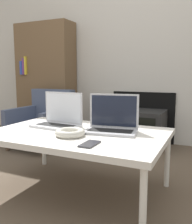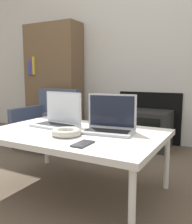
% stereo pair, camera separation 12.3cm
% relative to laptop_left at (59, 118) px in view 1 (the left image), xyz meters
% --- Properties ---
extents(ground_plane, '(14.00, 14.00, 0.00)m').
position_rel_laptop_left_xyz_m(ground_plane, '(0.21, -0.46, -0.49)').
color(ground_plane, brown).
extents(wall_back, '(7.00, 0.08, 2.60)m').
position_rel_laptop_left_xyz_m(wall_back, '(0.21, 1.46, 0.80)').
color(wall_back, beige).
rests_on(wall_back, ground_plane).
extents(table, '(1.17, 0.78, 0.43)m').
position_rel_laptop_left_xyz_m(table, '(0.21, -0.10, -0.09)').
color(table, silver).
rests_on(table, ground_plane).
extents(laptop_left, '(0.36, 0.23, 0.25)m').
position_rel_laptop_left_xyz_m(laptop_left, '(0.00, 0.00, 0.00)').
color(laptop_left, silver).
rests_on(laptop_left, table).
extents(laptop_right, '(0.37, 0.25, 0.25)m').
position_rel_laptop_left_xyz_m(laptop_right, '(0.42, -0.00, 0.00)').
color(laptop_right, '#B2B2B7').
rests_on(laptop_right, table).
extents(headphones, '(0.19, 0.19, 0.04)m').
position_rel_laptop_left_xyz_m(headphones, '(0.23, -0.22, -0.04)').
color(headphones, beige).
rests_on(headphones, table).
extents(phone, '(0.07, 0.14, 0.01)m').
position_rel_laptop_left_xyz_m(phone, '(0.43, -0.35, -0.06)').
color(phone, '#333338').
rests_on(phone, table).
extents(tv, '(0.59, 0.43, 0.41)m').
position_rel_laptop_left_xyz_m(tv, '(0.27, 1.19, -0.28)').
color(tv, black).
rests_on(tv, ground_plane).
extents(armchair, '(0.58, 0.64, 0.64)m').
position_rel_laptop_left_xyz_m(armchair, '(-0.71, 0.77, -0.18)').
color(armchair, '#47516B').
rests_on(armchair, ground_plane).
extents(bookshelf, '(0.78, 0.32, 1.48)m').
position_rel_laptop_left_xyz_m(bookshelf, '(-1.02, 1.26, 0.25)').
color(bookshelf, brown).
rests_on(bookshelf, ground_plane).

